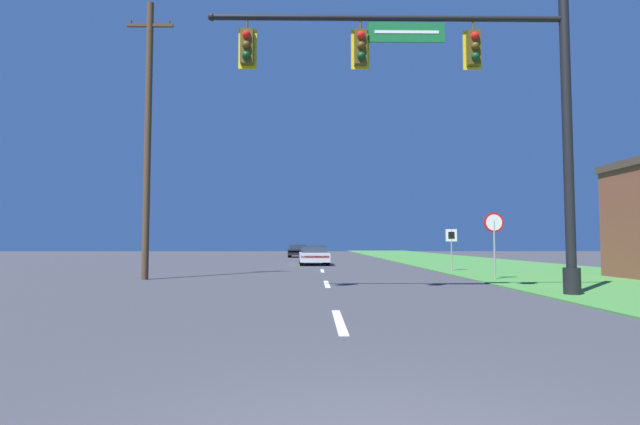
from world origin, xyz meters
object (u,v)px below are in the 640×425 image
at_px(stop_sign, 494,230).
at_px(utility_pole_near, 148,135).
at_px(signal_mast, 470,99).
at_px(car_ahead, 314,255).
at_px(far_car, 298,251).
at_px(route_sign_post, 451,240).

bearing_deg(stop_sign, utility_pole_near, 177.81).
xyz_separation_m(signal_mast, car_ahead, (-4.19, 18.94, -4.66)).
relative_size(far_car, route_sign_post, 2.11).
xyz_separation_m(car_ahead, route_sign_post, (6.76, -7.69, 0.92)).
bearing_deg(signal_mast, far_car, 99.07).
height_order(far_car, utility_pole_near, utility_pole_near).
distance_m(stop_sign, route_sign_post, 5.76).
height_order(signal_mast, far_car, signal_mast).
relative_size(signal_mast, stop_sign, 3.97).
bearing_deg(signal_mast, car_ahead, 102.48).
bearing_deg(far_car, car_ahead, -84.86).
height_order(stop_sign, route_sign_post, stop_sign).
relative_size(far_car, stop_sign, 1.71).
bearing_deg(route_sign_post, far_car, 108.65).
xyz_separation_m(signal_mast, utility_pole_near, (-10.65, 6.00, 0.31)).
bearing_deg(route_sign_post, utility_pole_near, -158.36).
height_order(signal_mast, route_sign_post, signal_mast).
relative_size(signal_mast, route_sign_post, 4.90).
relative_size(car_ahead, utility_pole_near, 0.43).
bearing_deg(stop_sign, car_ahead, 116.77).
bearing_deg(route_sign_post, car_ahead, 131.30).
bearing_deg(stop_sign, route_sign_post, 90.21).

